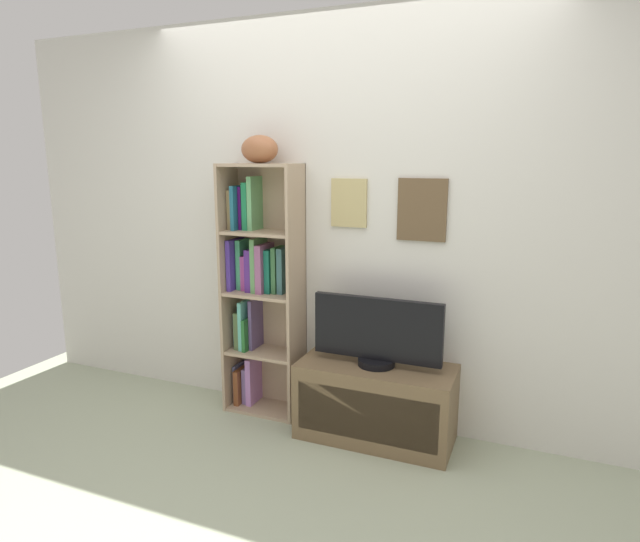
# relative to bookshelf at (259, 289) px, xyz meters

# --- Properties ---
(ground) EXTENTS (5.20, 5.20, 0.04)m
(ground) POSITION_rel_bookshelf_xyz_m (0.51, -1.00, -0.85)
(ground) COLOR #9EA88C
(back_wall) EXTENTS (4.80, 0.08, 2.52)m
(back_wall) POSITION_rel_bookshelf_xyz_m (0.51, 0.13, 0.44)
(back_wall) COLOR silver
(back_wall) RESTS_ON ground
(bookshelf) EXTENTS (0.50, 0.26, 1.63)m
(bookshelf) POSITION_rel_bookshelf_xyz_m (0.00, 0.00, 0.00)
(bookshelf) COLOR tan
(bookshelf) RESTS_ON ground
(football) EXTENTS (0.33, 0.27, 0.17)m
(football) POSITION_rel_bookshelf_xyz_m (0.05, -0.03, 0.89)
(football) COLOR #955836
(football) RESTS_ON bookshelf
(tv_stand) EXTENTS (0.92, 0.42, 0.47)m
(tv_stand) POSITION_rel_bookshelf_xyz_m (0.84, -0.11, -0.59)
(tv_stand) COLOR brown
(tv_stand) RESTS_ON ground
(television) EXTENTS (0.77, 0.22, 0.41)m
(television) POSITION_rel_bookshelf_xyz_m (0.84, -0.11, -0.16)
(television) COLOR black
(television) RESTS_ON tv_stand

